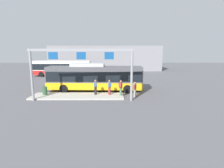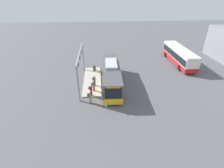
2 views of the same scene
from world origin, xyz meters
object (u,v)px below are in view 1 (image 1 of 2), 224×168
object	(u,v)px
person_waiting_near	(109,87)
trash_bin	(45,91)
person_waiting_far	(95,87)
bus_main	(95,77)
bus_background_left	(62,67)
person_waiting_mid	(121,87)
person_boarding	(135,89)

from	to	relation	value
person_waiting_near	trash_bin	xyz separation A→B (m)	(-7.17, 0.02, -0.44)
person_waiting_far	trash_bin	size ratio (longest dim) A/B	1.86
person_waiting_near	person_waiting_far	distance (m)	1.56
bus_main	person_waiting_near	bearing A→B (deg)	-53.77
bus_main	person_waiting_near	distance (m)	3.41
bus_background_left	person_waiting_mid	size ratio (longest dim) A/B	6.84
person_waiting_near	person_waiting_far	bearing A→B (deg)	70.81
person_waiting_far	trash_bin	world-z (taller)	person_waiting_far
bus_background_left	person_waiting_mid	world-z (taller)	bus_background_left
person_waiting_near	trash_bin	distance (m)	7.19
person_boarding	person_waiting_near	size ratio (longest dim) A/B	1.00
person_waiting_mid	bus_background_left	bearing A→B (deg)	53.99
person_waiting_far	person_waiting_near	bearing A→B (deg)	-94.47
bus_main	bus_background_left	distance (m)	16.31
person_waiting_near	person_waiting_far	xyz separation A→B (m)	(-1.56, 0.10, 0.00)
person_boarding	person_waiting_near	world-z (taller)	person_waiting_near
person_boarding	person_waiting_near	xyz separation A→B (m)	(-2.76, 0.45, 0.16)
person_boarding	person_waiting_mid	bearing A→B (deg)	104.00
bus_main	person_waiting_far	bearing A→B (deg)	-81.24
bus_main	person_waiting_far	size ratio (longest dim) A/B	7.05
person_waiting_far	person_waiting_mid	bearing A→B (deg)	-99.78
bus_background_left	person_waiting_far	world-z (taller)	bus_background_left
bus_background_left	person_waiting_near	bearing A→B (deg)	120.37
bus_background_left	person_waiting_far	distance (m)	18.83
trash_bin	person_waiting_near	bearing A→B (deg)	-0.15
bus_background_left	person_waiting_near	distance (m)	19.64
person_waiting_far	trash_bin	distance (m)	5.64
bus_background_left	person_boarding	bearing A→B (deg)	126.17
bus_main	person_waiting_mid	size ratio (longest dim) A/B	7.05
person_waiting_mid	person_waiting_far	bearing A→B (deg)	102.74
person_waiting_mid	person_waiting_far	size ratio (longest dim) A/B	1.00
bus_main	person_waiting_near	world-z (taller)	bus_main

